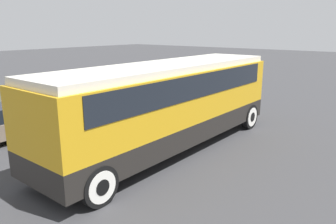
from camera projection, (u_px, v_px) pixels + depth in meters
name	position (u px, v px, depth m)	size (l,w,h in m)	color
ground_plane	(168.00, 149.00, 11.97)	(120.00, 120.00, 0.00)	#38383A
tour_bus	(170.00, 98.00, 11.57)	(10.31, 2.61, 3.12)	black
parked_car_mid	(107.00, 90.00, 19.32)	(4.60, 1.79, 1.48)	maroon
parked_car_far	(2.00, 124.00, 12.71)	(4.05, 1.79, 1.40)	#7A6B5B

